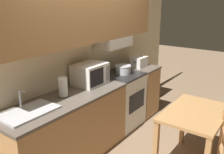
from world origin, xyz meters
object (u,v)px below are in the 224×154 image
(cooking_pot, at_px, (123,69))
(toaster, at_px, (139,62))
(sink_basin, at_px, (29,112))
(microwave, at_px, (90,74))
(paper_towel_roll, at_px, (63,87))
(stove_range, at_px, (121,100))
(dining_table, at_px, (195,121))

(cooking_pot, xyz_separation_m, toaster, (0.54, 0.01, 0.01))
(cooking_pot, xyz_separation_m, sink_basin, (-1.79, 0.01, -0.06))
(cooking_pot, bearing_deg, toaster, 1.46)
(cooking_pot, relative_size, microwave, 0.76)
(microwave, height_order, paper_towel_roll, microwave)
(stove_range, distance_m, sink_basin, 1.81)
(stove_range, height_order, cooking_pot, cooking_pot)
(toaster, height_order, paper_towel_roll, paper_towel_roll)
(paper_towel_roll, bearing_deg, toaster, -1.53)
(microwave, bearing_deg, sink_basin, -175.36)
(stove_range, bearing_deg, dining_table, -106.62)
(dining_table, bearing_deg, stove_range, 73.38)
(toaster, bearing_deg, dining_table, -125.98)
(stove_range, xyz_separation_m, toaster, (0.58, 0.00, 0.53))
(paper_towel_roll, relative_size, dining_table, 0.25)
(stove_range, distance_m, cooking_pot, 0.52)
(sink_basin, bearing_deg, microwave, 4.64)
(stove_range, xyz_separation_m, microwave, (-0.65, 0.09, 0.59))
(stove_range, distance_m, dining_table, 1.42)
(cooking_pot, distance_m, dining_table, 1.44)
(dining_table, bearing_deg, cooking_pot, 71.73)
(stove_range, height_order, sink_basin, sink_basin)
(toaster, bearing_deg, sink_basin, -179.94)
(microwave, relative_size, paper_towel_roll, 1.84)
(toaster, xyz_separation_m, paper_towel_roll, (-1.79, 0.05, 0.03))
(microwave, xyz_separation_m, paper_towel_roll, (-0.56, -0.04, -0.03))
(microwave, xyz_separation_m, toaster, (1.23, -0.09, -0.06))
(sink_basin, xyz_separation_m, dining_table, (1.35, -1.34, -0.27))
(toaster, xyz_separation_m, sink_basin, (-2.33, -0.00, -0.07))
(paper_towel_roll, bearing_deg, sink_basin, -174.76)
(sink_basin, bearing_deg, dining_table, -44.82)
(cooking_pot, height_order, dining_table, cooking_pot)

